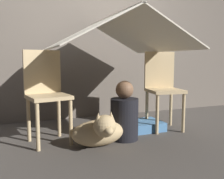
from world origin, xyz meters
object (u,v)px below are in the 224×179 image
(chair_right, at_px, (163,86))
(dog, at_px, (99,131))
(chair_left, at_px, (46,91))
(person_front, at_px, (124,115))

(chair_right, height_order, dog, chair_right)
(chair_left, xyz_separation_m, person_front, (0.73, -0.22, -0.25))
(dog, bearing_deg, chair_left, 140.22)
(person_front, bearing_deg, chair_left, 163.23)
(chair_right, relative_size, dog, 1.80)
(chair_left, height_order, dog, chair_left)
(dog, bearing_deg, chair_right, 21.52)
(chair_left, relative_size, chair_right, 1.00)
(chair_right, relative_size, person_front, 1.51)
(person_front, distance_m, dog, 0.35)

